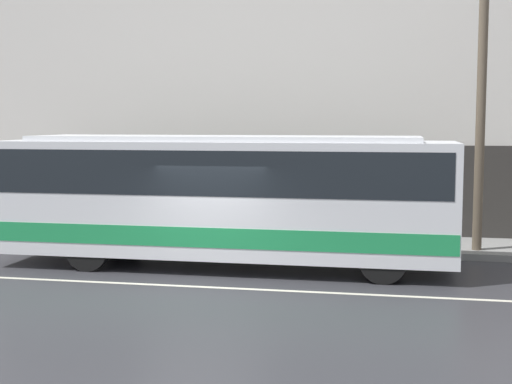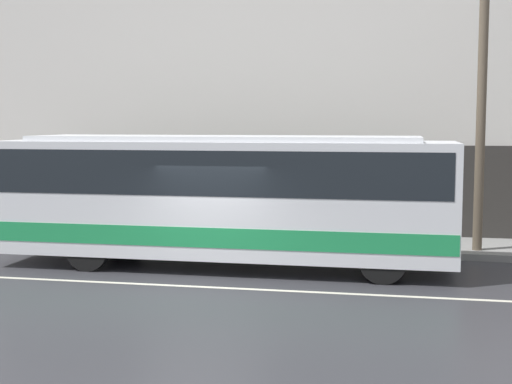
{
  "view_description": "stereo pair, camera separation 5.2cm",
  "coord_description": "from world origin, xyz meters",
  "views": [
    {
      "loc": [
        4.02,
        -14.25,
        3.48
      ],
      "look_at": [
        0.78,
        2.18,
        1.82
      ],
      "focal_mm": 50.0,
      "sensor_mm": 36.0,
      "label": 1
    },
    {
      "loc": [
        4.07,
        -14.24,
        3.48
      ],
      "look_at": [
        0.78,
        2.18,
        1.82
      ],
      "focal_mm": 50.0,
      "sensor_mm": 36.0,
      "label": 2
    }
  ],
  "objects": [
    {
      "name": "sidewalk",
      "position": [
        0.0,
        5.37,
        0.09
      ],
      "size": [
        60.0,
        2.74,
        0.18
      ],
      "color": "gray",
      "rests_on": "ground_plane"
    },
    {
      "name": "ground_plane",
      "position": [
        0.0,
        0.0,
        0.0
      ],
      "size": [
        60.0,
        60.0,
        0.0
      ],
      "primitive_type": "plane",
      "color": "#333338"
    },
    {
      "name": "building_facade",
      "position": [
        0.0,
        6.88,
        5.58
      ],
      "size": [
        60.0,
        0.35,
        11.56
      ],
      "color": "silver",
      "rests_on": "ground_plane"
    },
    {
      "name": "transit_bus",
      "position": [
        -0.0,
        2.18,
        1.77
      ],
      "size": [
        10.8,
        2.56,
        3.14
      ],
      "color": "silver",
      "rests_on": "ground_plane"
    },
    {
      "name": "lane_stripe",
      "position": [
        0.0,
        0.0,
        0.0
      ],
      "size": [
        54.0,
        0.14,
        0.01
      ],
      "color": "beige",
      "rests_on": "ground_plane"
    },
    {
      "name": "utility_pole_near",
      "position": [
        6.1,
        4.67,
        3.68
      ],
      "size": [
        0.24,
        0.24,
        7.01
      ],
      "color": "brown",
      "rests_on": "sidewalk"
    }
  ]
}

